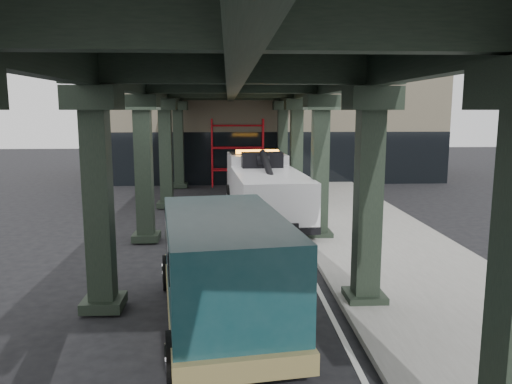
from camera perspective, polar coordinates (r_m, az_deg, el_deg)
name	(u,v)px	position (r m, az deg, el deg)	size (l,w,h in m)	color
ground	(247,257)	(15.60, -1.05, -7.42)	(90.00, 90.00, 0.00)	black
sidewalk	(371,236)	(18.20, 13.06, -4.96)	(5.00, 40.00, 0.15)	gray
lane_stripe	(293,239)	(17.65, 4.25, -5.42)	(0.12, 38.00, 0.01)	silver
viaduct	(232,81)	(16.95, -2.75, 12.59)	(7.40, 32.00, 6.40)	black
building	(265,117)	(35.02, 1.00, 8.54)	(22.00, 10.00, 8.00)	#C6B793
scaffolding	(238,151)	(29.67, -2.12, 4.72)	(3.08, 0.88, 4.00)	red
tow_truck	(263,186)	(20.36, 0.85, 0.65)	(3.13, 9.03, 2.91)	black
towed_van	(223,267)	(10.35, -3.81, -8.54)	(3.14, 6.33, 2.46)	#11383D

